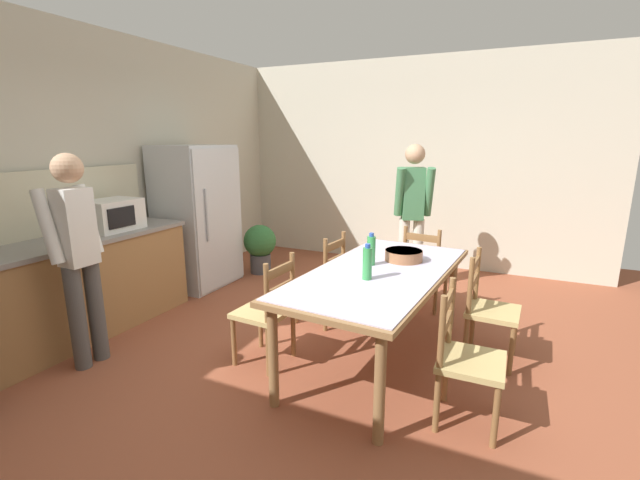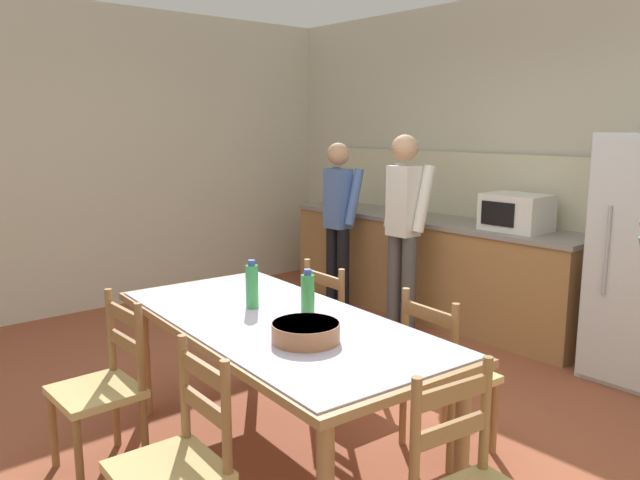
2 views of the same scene
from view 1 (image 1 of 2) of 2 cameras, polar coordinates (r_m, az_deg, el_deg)
The scene contains 18 objects.
ground_plane at distance 3.71m, azimuth -0.13°, elevation -15.72°, with size 8.32×8.32×0.00m, color brown.
wall_back at distance 5.01m, azimuth -29.15°, elevation 7.65°, with size 6.52×0.12×2.90m, color beige.
wall_right at distance 6.35m, azimuth 12.68°, elevation 9.85°, with size 0.12×5.20×2.90m, color beige.
kitchen_counter at distance 4.32m, azimuth -34.78°, elevation -7.15°, with size 3.14×0.66×0.93m.
refrigerator at distance 5.49m, azimuth -16.02°, elevation 3.00°, with size 0.87×0.73×1.73m.
microwave at distance 4.65m, azimuth -26.00°, elevation 3.03°, with size 0.50×0.39×0.30m.
dining_table at distance 3.46m, azimuth 7.93°, elevation -5.20°, with size 2.13×1.12×0.79m.
bottle_near_centre at distance 3.17m, azimuth 6.33°, elevation -3.07°, with size 0.07×0.07×0.27m.
bottle_off_centre at distance 3.54m, azimuth 6.84°, elevation -1.35°, with size 0.07×0.07×0.27m.
serving_bowl at distance 3.73m, azimuth 11.09°, elevation -1.93°, with size 0.32×0.32×0.09m.
chair_side_near_left at distance 2.96m, azimuth 18.81°, elevation -14.79°, with size 0.42×0.40×0.91m.
chair_side_near_right at distance 3.80m, azimuth 21.53°, elevation -8.60°, with size 0.44×0.42×0.91m.
chair_side_far_right at distance 4.26m, azimuth 0.37°, elevation -5.29°, with size 0.46×0.44×0.91m.
chair_head_end at distance 4.74m, azimuth 13.74°, elevation -3.71°, with size 0.45×0.47×0.91m.
chair_side_far_left at distance 3.53m, azimuth -7.07°, elevation -9.44°, with size 0.44×0.42×0.91m.
person_at_counter at distance 3.82m, azimuth -29.61°, elevation -1.21°, with size 0.43×0.29×1.70m.
person_by_table at distance 5.21m, azimuth 12.23°, elevation 3.98°, with size 0.39×0.49×1.75m.
potted_plant at distance 5.89m, azimuth -8.00°, elevation -0.70°, with size 0.44×0.44×0.67m.
Camera 1 is at (-2.93, -1.38, 1.80)m, focal length 24.00 mm.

